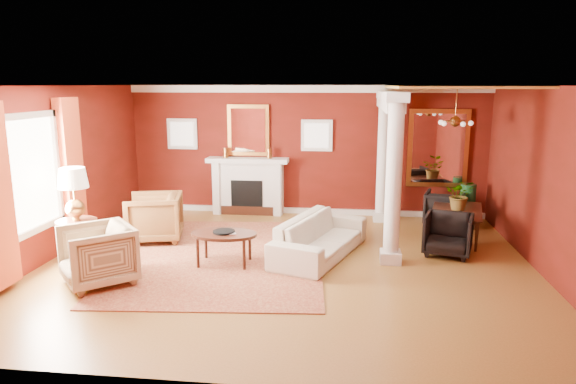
# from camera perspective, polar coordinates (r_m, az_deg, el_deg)

# --- Properties ---
(ground) EXTENTS (8.00, 8.00, 0.00)m
(ground) POSITION_cam_1_polar(r_m,az_deg,el_deg) (8.56, -0.10, -8.06)
(ground) COLOR brown
(ground) RESTS_ON ground
(room_shell) EXTENTS (8.04, 7.04, 2.92)m
(room_shell) POSITION_cam_1_polar(r_m,az_deg,el_deg) (8.10, -0.10, 5.49)
(room_shell) COLOR #5F130D
(room_shell) RESTS_ON ground
(fireplace) EXTENTS (1.85, 0.42, 1.29)m
(fireplace) POSITION_cam_1_polar(r_m,az_deg,el_deg) (11.75, -4.46, 0.69)
(fireplace) COLOR silver
(fireplace) RESTS_ON ground
(overmantel_mirror) EXTENTS (0.95, 0.07, 1.15)m
(overmantel_mirror) POSITION_cam_1_polar(r_m,az_deg,el_deg) (11.71, -4.43, 6.85)
(overmantel_mirror) COLOR #C5863A
(overmantel_mirror) RESTS_ON fireplace
(flank_window_left) EXTENTS (0.70, 0.07, 0.70)m
(flank_window_left) POSITION_cam_1_polar(r_m,az_deg,el_deg) (12.12, -11.66, 6.34)
(flank_window_left) COLOR silver
(flank_window_left) RESTS_ON room_shell
(flank_window_right) EXTENTS (0.70, 0.07, 0.70)m
(flank_window_right) POSITION_cam_1_polar(r_m,az_deg,el_deg) (11.53, 3.22, 6.29)
(flank_window_right) COLOR silver
(flank_window_right) RESTS_ON room_shell
(left_window) EXTENTS (0.21, 2.55, 2.60)m
(left_window) POSITION_cam_1_polar(r_m,az_deg,el_deg) (8.97, -26.16, 1.06)
(left_window) COLOR white
(left_window) RESTS_ON room_shell
(column_front) EXTENTS (0.36, 0.36, 2.80)m
(column_front) POSITION_cam_1_polar(r_m,az_deg,el_deg) (8.45, 11.67, 1.47)
(column_front) COLOR silver
(column_front) RESTS_ON ground
(column_back) EXTENTS (0.36, 0.36, 2.80)m
(column_back) POSITION_cam_1_polar(r_m,az_deg,el_deg) (11.11, 10.54, 3.97)
(column_back) COLOR silver
(column_back) RESTS_ON ground
(header_beam) EXTENTS (0.30, 3.20, 0.32)m
(header_beam) POSITION_cam_1_polar(r_m,az_deg,el_deg) (9.92, 11.20, 9.93)
(header_beam) COLOR silver
(header_beam) RESTS_ON column_front
(amber_ceiling) EXTENTS (2.30, 3.40, 0.04)m
(amber_ceiling) POSITION_cam_1_polar(r_m,az_deg,el_deg) (9.92, 18.08, 11.03)
(amber_ceiling) COLOR gold
(amber_ceiling) RESTS_ON room_shell
(dining_mirror) EXTENTS (1.30, 0.07, 1.70)m
(dining_mirror) POSITION_cam_1_polar(r_m,az_deg,el_deg) (11.68, 16.32, 4.67)
(dining_mirror) COLOR #C5863A
(dining_mirror) RESTS_ON room_shell
(chandelier) EXTENTS (0.60, 0.62, 0.75)m
(chandelier) POSITION_cam_1_polar(r_m,az_deg,el_deg) (10.00, 18.08, 7.45)
(chandelier) COLOR #A26D33
(chandelier) RESTS_ON room_shell
(crown_trim) EXTENTS (8.00, 0.08, 0.16)m
(crown_trim) POSITION_cam_1_polar(r_m,az_deg,el_deg) (11.49, 2.00, 11.38)
(crown_trim) COLOR silver
(crown_trim) RESTS_ON room_shell
(base_trim) EXTENTS (8.00, 0.08, 0.12)m
(base_trim) POSITION_cam_1_polar(r_m,az_deg,el_deg) (11.84, 1.91, -2.10)
(base_trim) COLOR silver
(base_trim) RESTS_ON ground
(rug) EXTENTS (3.72, 4.74, 0.02)m
(rug) POSITION_cam_1_polar(r_m,az_deg,el_deg) (9.00, -7.22, -7.08)
(rug) COLOR maroon
(rug) RESTS_ON ground
(sofa) EXTENTS (1.42, 2.43, 0.91)m
(sofa) POSITION_cam_1_polar(r_m,az_deg,el_deg) (8.86, 3.61, -4.28)
(sofa) COLOR #F1E9CB
(sofa) RESTS_ON ground
(armchair_leopard) EXTENTS (1.11, 1.15, 1.00)m
(armchair_leopard) POSITION_cam_1_polar(r_m,az_deg,el_deg) (10.01, -14.63, -2.51)
(armchair_leopard) COLOR black
(armchair_leopard) RESTS_ON ground
(armchair_stripe) EXTENTS (1.30, 1.30, 0.98)m
(armchair_stripe) POSITION_cam_1_polar(r_m,az_deg,el_deg) (8.12, -20.44, -6.29)
(armchair_stripe) COLOR tan
(armchair_stripe) RESTS_ON ground
(coffee_table) EXTENTS (1.08, 1.08, 0.54)m
(coffee_table) POSITION_cam_1_polar(r_m,az_deg,el_deg) (8.47, -7.12, -4.82)
(coffee_table) COLOR black
(coffee_table) RESTS_ON ground
(coffee_book) EXTENTS (0.15, 0.08, 0.21)m
(coffee_book) POSITION_cam_1_polar(r_m,az_deg,el_deg) (8.37, -6.97, -3.92)
(coffee_book) COLOR black
(coffee_book) RESTS_ON coffee_table
(side_table) EXTENTS (0.65, 0.65, 1.62)m
(side_table) POSITION_cam_1_polar(r_m,az_deg,el_deg) (8.95, -22.63, -0.75)
(side_table) COLOR black
(side_table) RESTS_ON ground
(dining_table) EXTENTS (0.91, 1.70, 0.90)m
(dining_table) POSITION_cam_1_polar(r_m,az_deg,el_deg) (10.36, 18.39, -2.51)
(dining_table) COLOR black
(dining_table) RESTS_ON ground
(dining_chair_near) EXTENTS (0.95, 0.92, 0.80)m
(dining_chair_near) POSITION_cam_1_polar(r_m,az_deg,el_deg) (9.34, 17.37, -4.31)
(dining_chair_near) COLOR black
(dining_chair_near) RESTS_ON ground
(dining_chair_far) EXTENTS (0.94, 0.91, 0.80)m
(dining_chair_far) POSITION_cam_1_polar(r_m,az_deg,el_deg) (11.28, 16.99, -1.56)
(dining_chair_far) COLOR black
(dining_chair_far) RESTS_ON ground
(green_urn) EXTENTS (0.36, 0.36, 0.87)m
(green_urn) POSITION_cam_1_polar(r_m,az_deg,el_deg) (11.57, 19.27, -1.68)
(green_urn) COLOR #14401D
(green_urn) RESTS_ON ground
(potted_plant) EXTENTS (0.62, 0.67, 0.46)m
(potted_plant) POSITION_cam_1_polar(r_m,az_deg,el_deg) (10.22, 18.68, 1.17)
(potted_plant) COLOR #26591E
(potted_plant) RESTS_ON dining_table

